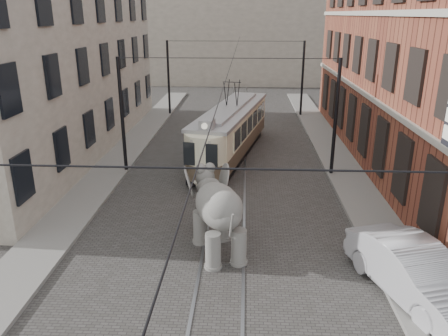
{
  "coord_description": "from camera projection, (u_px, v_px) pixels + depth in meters",
  "views": [
    {
      "loc": [
        0.71,
        -15.72,
        7.98
      ],
      "look_at": [
        -0.13,
        0.94,
        2.1
      ],
      "focal_mm": 35.2,
      "sensor_mm": 36.0,
      "label": 1
    }
  ],
  "objects": [
    {
      "name": "distant_block",
      "position": [
        241.0,
        22.0,
        52.84
      ],
      "size": [
        28.0,
        10.0,
        14.0
      ],
      "primitive_type": "cube",
      "color": "gray",
      "rests_on": "ground"
    },
    {
      "name": "sidewalk_right",
      "position": [
        379.0,
        227.0,
        17.18
      ],
      "size": [
        2.0,
        60.0,
        0.15
      ],
      "primitive_type": "cube",
      "color": "slate",
      "rests_on": "ground"
    },
    {
      "name": "ground",
      "position": [
        226.0,
        225.0,
        17.49
      ],
      "size": [
        120.0,
        120.0,
        0.0
      ],
      "primitive_type": "plane",
      "color": "#3F3D3A"
    },
    {
      "name": "tram",
      "position": [
        232.0,
        119.0,
        25.46
      ],
      "size": [
        4.49,
        11.25,
        4.37
      ],
      "primitive_type": null,
      "rotation": [
        0.0,
        0.0,
        -0.21
      ],
      "color": "#EDE9C0",
      "rests_on": "ground"
    },
    {
      "name": "sidewalk_left",
      "position": [
        66.0,
        220.0,
        17.77
      ],
      "size": [
        2.0,
        60.0,
        0.15
      ],
      "primitive_type": "cube",
      "color": "slate",
      "rests_on": "ground"
    },
    {
      "name": "parked_car",
      "position": [
        414.0,
        272.0,
        12.86
      ],
      "size": [
        3.28,
        5.28,
        1.64
      ],
      "primitive_type": "imported",
      "rotation": [
        0.0,
        0.0,
        0.33
      ],
      "color": "#AFAEB3",
      "rests_on": "ground"
    },
    {
      "name": "tram_rails",
      "position": [
        226.0,
        225.0,
        17.49
      ],
      "size": [
        1.54,
        80.0,
        0.02
      ],
      "primitive_type": null,
      "color": "slate",
      "rests_on": "ground"
    },
    {
      "name": "catenary",
      "position": [
        227.0,
        123.0,
        21.21
      ],
      "size": [
        11.0,
        30.2,
        6.0
      ],
      "primitive_type": null,
      "color": "black",
      "rests_on": "ground"
    },
    {
      "name": "stucco_building",
      "position": [
        47.0,
        67.0,
        25.77
      ],
      "size": [
        7.0,
        24.0,
        10.0
      ],
      "primitive_type": "cube",
      "color": "gray",
      "rests_on": "ground"
    },
    {
      "name": "elephant",
      "position": [
        219.0,
        217.0,
        15.06
      ],
      "size": [
        3.89,
        5.13,
        2.79
      ],
      "primitive_type": null,
      "rotation": [
        0.0,
        0.0,
        0.34
      ],
      "color": "#5E5D57",
      "rests_on": "ground"
    },
    {
      "name": "brick_building",
      "position": [
        439.0,
        53.0,
        23.45
      ],
      "size": [
        8.0,
        26.0,
        12.0
      ],
      "primitive_type": "cube",
      "color": "brown",
      "rests_on": "ground"
    }
  ]
}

